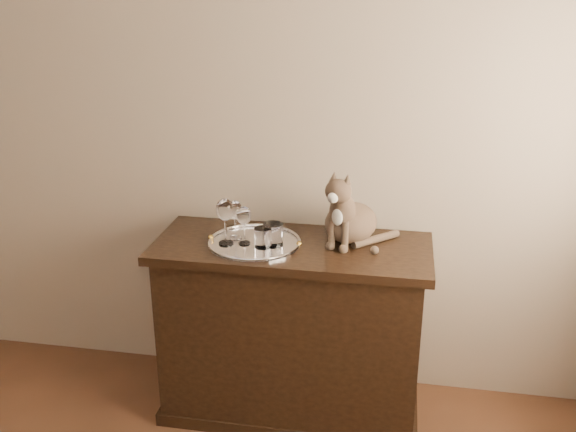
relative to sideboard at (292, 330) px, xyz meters
name	(u,v)px	position (x,y,z in m)	size (l,w,h in m)	color
wall_back	(176,110)	(-0.60, 0.31, 0.93)	(4.00, 0.10, 2.70)	tan
sideboard	(292,330)	(0.00, 0.00, 0.00)	(1.20, 0.50, 0.85)	black
tray	(255,244)	(-0.16, -0.03, 0.43)	(0.40, 0.40, 0.01)	white
wine_glass_a	(235,220)	(-0.25, 0.01, 0.52)	(0.07, 0.07, 0.17)	white
wine_glass_c	(225,221)	(-0.28, -0.06, 0.54)	(0.08, 0.08, 0.20)	white
wine_glass_d	(244,225)	(-0.20, -0.05, 0.52)	(0.06, 0.06, 0.17)	white
tumbler_a	(263,237)	(-0.11, -0.07, 0.48)	(0.08, 0.08, 0.08)	white
tumbler_c	(273,234)	(-0.07, -0.04, 0.48)	(0.09, 0.09, 0.10)	white
cat	(352,204)	(0.24, 0.09, 0.59)	(0.34, 0.31, 0.34)	#473B2A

